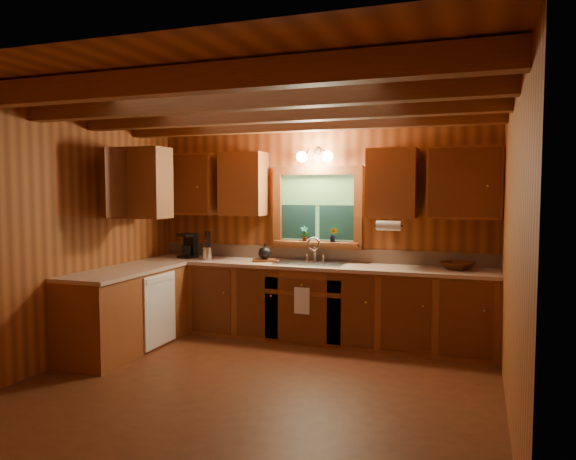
# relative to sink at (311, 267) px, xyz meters

# --- Properties ---
(room) EXTENTS (4.20, 4.20, 4.20)m
(room) POSITION_rel_sink_xyz_m (0.00, -1.60, 0.44)
(room) COLOR #532914
(room) RESTS_ON ground
(ceiling_beams) EXTENTS (4.20, 2.54, 0.18)m
(ceiling_beams) POSITION_rel_sink_xyz_m (0.00, -1.60, 1.63)
(ceiling_beams) COLOR brown
(ceiling_beams) RESTS_ON room
(base_cabinets) EXTENTS (4.20, 2.22, 0.86)m
(base_cabinets) POSITION_rel_sink_xyz_m (-0.49, -0.32, -0.43)
(base_cabinets) COLOR brown
(base_cabinets) RESTS_ON ground
(countertop) EXTENTS (4.20, 2.24, 0.04)m
(countertop) POSITION_rel_sink_xyz_m (-0.48, -0.31, 0.02)
(countertop) COLOR tan
(countertop) RESTS_ON base_cabinets
(backsplash) EXTENTS (4.20, 0.02, 0.16)m
(backsplash) POSITION_rel_sink_xyz_m (0.00, 0.28, 0.12)
(backsplash) COLOR tan
(backsplash) RESTS_ON room
(dishwasher_panel) EXTENTS (0.02, 0.60, 0.80)m
(dishwasher_panel) POSITION_rel_sink_xyz_m (-1.47, -0.92, -0.43)
(dishwasher_panel) COLOR white
(dishwasher_panel) RESTS_ON base_cabinets
(upper_cabinets) EXTENTS (4.19, 1.77, 0.78)m
(upper_cabinets) POSITION_rel_sink_xyz_m (-0.56, -0.18, 0.98)
(upper_cabinets) COLOR brown
(upper_cabinets) RESTS_ON room
(window) EXTENTS (1.12, 0.08, 1.00)m
(window) POSITION_rel_sink_xyz_m (0.00, 0.26, 0.67)
(window) COLOR brown
(window) RESTS_ON room
(window_sill) EXTENTS (1.06, 0.14, 0.04)m
(window_sill) POSITION_rel_sink_xyz_m (0.00, 0.22, 0.26)
(window_sill) COLOR brown
(window_sill) RESTS_ON room
(wall_sconce) EXTENTS (0.45, 0.21, 0.17)m
(wall_sconce) POSITION_rel_sink_xyz_m (0.00, 0.14, 1.31)
(wall_sconce) COLOR black
(wall_sconce) RESTS_ON room
(paper_towel_roll) EXTENTS (0.27, 0.11, 0.11)m
(paper_towel_roll) POSITION_rel_sink_xyz_m (0.92, -0.07, 0.51)
(paper_towel_roll) COLOR white
(paper_towel_roll) RESTS_ON upper_cabinets
(dish_towel) EXTENTS (0.18, 0.01, 0.30)m
(dish_towel) POSITION_rel_sink_xyz_m (0.00, -0.34, -0.34)
(dish_towel) COLOR white
(dish_towel) RESTS_ON base_cabinets
(sink) EXTENTS (0.82, 0.48, 0.43)m
(sink) POSITION_rel_sink_xyz_m (0.00, 0.00, 0.00)
(sink) COLOR silver
(sink) RESTS_ON countertop
(coffee_maker) EXTENTS (0.18, 0.23, 0.31)m
(coffee_maker) POSITION_rel_sink_xyz_m (-1.64, 0.02, 0.20)
(coffee_maker) COLOR black
(coffee_maker) RESTS_ON countertop
(utensil_crock) EXTENTS (0.13, 0.13, 0.36)m
(utensil_crock) POSITION_rel_sink_xyz_m (-1.32, -0.08, 0.13)
(utensil_crock) COLOR silver
(utensil_crock) RESTS_ON countertop
(cutting_board) EXTENTS (0.34, 0.30, 0.03)m
(cutting_board) POSITION_rel_sink_xyz_m (-0.59, -0.00, 0.06)
(cutting_board) COLOR #582A13
(cutting_board) RESTS_ON countertop
(teakettle) EXTENTS (0.15, 0.15, 0.19)m
(teakettle) POSITION_rel_sink_xyz_m (-0.59, -0.00, 0.15)
(teakettle) COLOR black
(teakettle) RESTS_ON cutting_board
(wicker_basket) EXTENTS (0.45, 0.45, 0.08)m
(wicker_basket) POSITION_rel_sink_xyz_m (1.65, 0.06, 0.09)
(wicker_basket) COLOR #48230C
(wicker_basket) RESTS_ON countertop
(potted_plant_left) EXTENTS (0.12, 0.10, 0.19)m
(potted_plant_left) POSITION_rel_sink_xyz_m (-0.15, 0.22, 0.38)
(potted_plant_left) COLOR #582A13
(potted_plant_left) RESTS_ON window_sill
(potted_plant_right) EXTENTS (0.12, 0.10, 0.17)m
(potted_plant_right) POSITION_rel_sink_xyz_m (0.22, 0.21, 0.37)
(potted_plant_right) COLOR #582A13
(potted_plant_right) RESTS_ON window_sill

